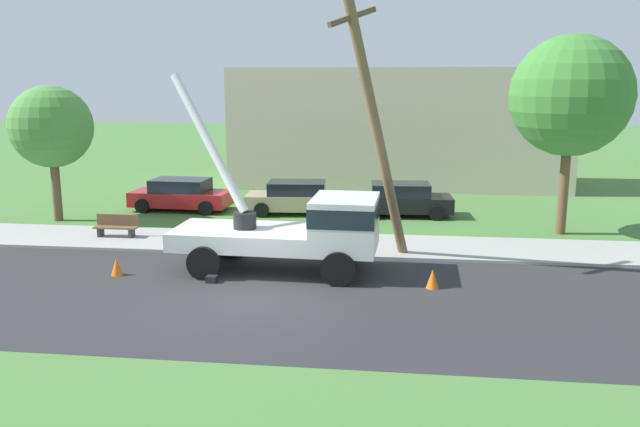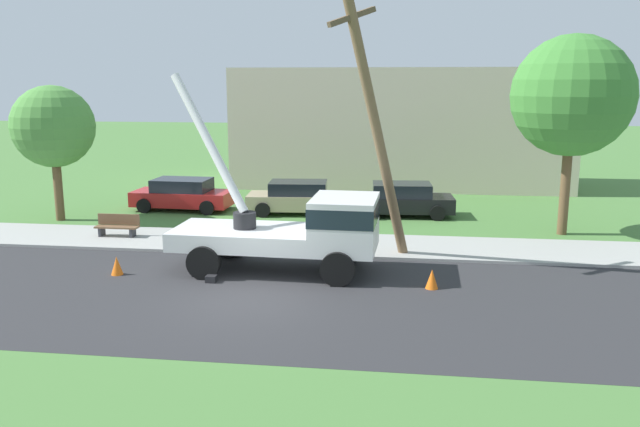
# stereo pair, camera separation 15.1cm
# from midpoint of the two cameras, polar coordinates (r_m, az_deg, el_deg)

# --- Properties ---
(ground_plane) EXTENTS (120.00, 120.00, 0.00)m
(ground_plane) POSITION_cam_midpoint_polar(r_m,az_deg,el_deg) (29.08, -0.51, 0.28)
(ground_plane) COLOR #477538
(road_asphalt) EXTENTS (80.00, 8.29, 0.01)m
(road_asphalt) POSITION_cam_midpoint_polar(r_m,az_deg,el_deg) (17.66, -5.97, -7.33)
(road_asphalt) COLOR #2B2B2D
(road_asphalt) RESTS_ON ground
(sidewalk_strip) EXTENTS (80.00, 3.21, 0.10)m
(sidewalk_strip) POSITION_cam_midpoint_polar(r_m,az_deg,el_deg) (23.04, -2.67, -2.63)
(sidewalk_strip) COLOR #9E9E99
(sidewalk_strip) RESTS_ON ground
(utility_truck) EXTENTS (6.76, 3.21, 5.98)m
(utility_truck) POSITION_cam_midpoint_polar(r_m,az_deg,el_deg) (19.48, -1.37, -1.17)
(utility_truck) COLOR silver
(utility_truck) RESTS_ON ground
(leaning_utility_pole) EXTENTS (2.57, 2.61, 8.68)m
(leaning_utility_pole) POSITION_cam_midpoint_polar(r_m,az_deg,el_deg) (20.18, 5.11, 7.95)
(leaning_utility_pole) COLOR brown
(leaning_utility_pole) RESTS_ON ground
(traffic_cone_ahead) EXTENTS (0.36, 0.36, 0.56)m
(traffic_cone_ahead) POSITION_cam_midpoint_polar(r_m,az_deg,el_deg) (18.45, 10.09, -5.72)
(traffic_cone_ahead) COLOR orange
(traffic_cone_ahead) RESTS_ON ground
(traffic_cone_behind) EXTENTS (0.36, 0.36, 0.56)m
(traffic_cone_behind) POSITION_cam_midpoint_polar(r_m,az_deg,el_deg) (20.35, -17.31, -4.43)
(traffic_cone_behind) COLOR orange
(traffic_cone_behind) RESTS_ON ground
(parked_sedan_red) EXTENTS (4.46, 2.13, 1.42)m
(parked_sedan_red) POSITION_cam_midpoint_polar(r_m,az_deg,el_deg) (29.66, -11.91, 1.66)
(parked_sedan_red) COLOR #B21E1E
(parked_sedan_red) RESTS_ON ground
(parked_sedan_tan) EXTENTS (4.53, 2.24, 1.42)m
(parked_sedan_tan) POSITION_cam_midpoint_polar(r_m,az_deg,el_deg) (28.26, -1.78, 1.42)
(parked_sedan_tan) COLOR tan
(parked_sedan_tan) RESTS_ON ground
(parked_sedan_black) EXTENTS (4.51, 2.21, 1.42)m
(parked_sedan_black) POSITION_cam_midpoint_polar(r_m,az_deg,el_deg) (27.99, 7.37, 1.23)
(parked_sedan_black) COLOR black
(parked_sedan_black) RESTS_ON ground
(park_bench) EXTENTS (1.60, 0.45, 0.90)m
(park_bench) POSITION_cam_midpoint_polar(r_m,az_deg,el_deg) (24.92, -17.28, -1.09)
(park_bench) COLOR brown
(park_bench) RESTS_ON ground
(roadside_tree_near) EXTENTS (4.43, 4.43, 7.41)m
(roadside_tree_near) POSITION_cam_midpoint_polar(r_m,az_deg,el_deg) (25.66, 21.55, 9.62)
(roadside_tree_near) COLOR brown
(roadside_tree_near) RESTS_ON ground
(roadside_tree_far) EXTENTS (3.33, 3.33, 5.57)m
(roadside_tree_far) POSITION_cam_midpoint_polar(r_m,az_deg,el_deg) (28.62, -22.37, 7.08)
(roadside_tree_far) COLOR brown
(roadside_tree_far) RESTS_ON ground
(lowrise_building_backdrop) EXTENTS (18.00, 6.00, 6.40)m
(lowrise_building_backdrop) POSITION_cam_midpoint_polar(r_m,az_deg,el_deg) (36.44, 7.17, 7.58)
(lowrise_building_backdrop) COLOR beige
(lowrise_building_backdrop) RESTS_ON ground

